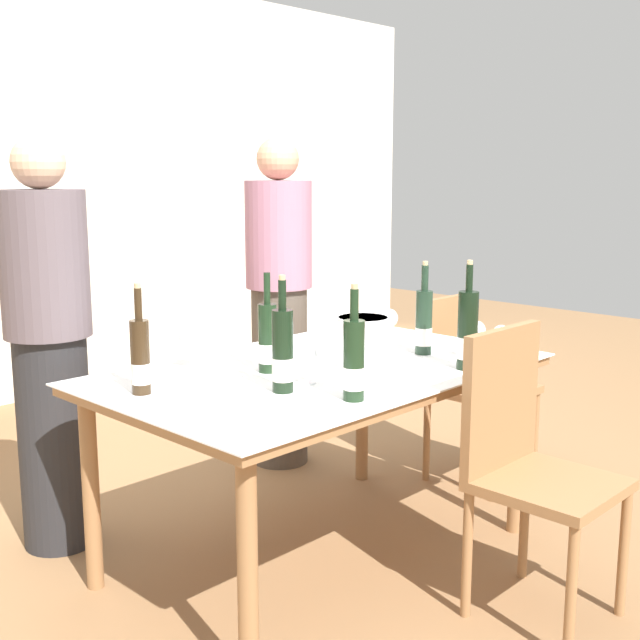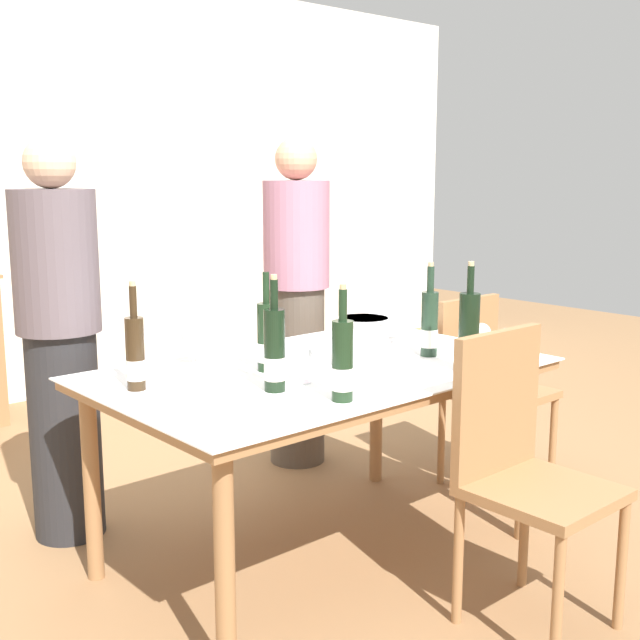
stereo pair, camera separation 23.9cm
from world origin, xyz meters
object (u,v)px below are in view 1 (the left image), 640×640
(ice_bucket, at_px, (363,340))
(wine_glass_2, at_px, (389,319))
(wine_bottle_1, at_px, (354,362))
(wine_glass_4, at_px, (501,336))
(wine_bottle_4, at_px, (268,339))
(wine_glass_3, at_px, (307,356))
(wine_bottle_2, at_px, (468,333))
(wine_glass_5, at_px, (476,331))
(wine_bottle_3, at_px, (424,323))
(wine_bottle_5, at_px, (140,358))
(person_host, at_px, (49,347))
(wine_glass_1, at_px, (366,315))
(dining_table, at_px, (320,386))
(chair_near_front, at_px, (526,453))
(chair_right_end, at_px, (468,373))
(wine_bottle_0, at_px, (283,353))
(person_guest_left, at_px, (279,304))
(wine_glass_0, at_px, (191,338))

(ice_bucket, bearing_deg, wine_glass_2, 28.13)
(wine_bottle_1, bearing_deg, wine_glass_4, -2.80)
(wine_bottle_4, relative_size, wine_glass_3, 2.66)
(wine_bottle_2, height_order, wine_glass_5, wine_bottle_2)
(wine_bottle_3, distance_m, wine_bottle_5, 1.16)
(person_host, bearing_deg, wine_glass_4, -46.15)
(wine_bottle_2, height_order, wine_glass_1, wine_bottle_2)
(wine_glass_3, bearing_deg, wine_glass_5, -16.04)
(wine_bottle_2, bearing_deg, ice_bucket, 127.91)
(wine_bottle_2, bearing_deg, wine_glass_1, 75.80)
(wine_glass_2, height_order, wine_glass_4, same)
(dining_table, relative_size, wine_glass_5, 10.96)
(wine_glass_5, bearing_deg, ice_bucket, 150.28)
(ice_bucket, height_order, wine_glass_2, ice_bucket)
(ice_bucket, xyz_separation_m, wine_bottle_2, (0.24, -0.30, 0.04))
(chair_near_front, height_order, chair_right_end, chair_near_front)
(wine_bottle_4, height_order, chair_near_front, wine_bottle_4)
(wine_bottle_1, distance_m, wine_glass_5, 0.77)
(wine_bottle_0, relative_size, wine_glass_4, 2.80)
(wine_glass_1, distance_m, wine_glass_2, 0.10)
(chair_near_front, relative_size, person_guest_left, 0.59)
(wine_bottle_1, height_order, wine_glass_1, wine_bottle_1)
(wine_bottle_2, relative_size, person_host, 0.25)
(wine_bottle_1, bearing_deg, person_guest_left, 55.83)
(wine_bottle_4, bearing_deg, wine_glass_2, 3.34)
(wine_bottle_0, xyz_separation_m, wine_glass_4, (0.90, -0.27, -0.04))
(wine_bottle_5, bearing_deg, wine_bottle_2, -29.37)
(wine_glass_3, distance_m, wine_glass_5, 0.75)
(wine_glass_3, xyz_separation_m, wine_glass_4, (0.76, -0.29, 0.00))
(wine_bottle_0, relative_size, wine_glass_0, 2.42)
(wine_bottle_0, bearing_deg, chair_near_front, -47.50)
(chair_near_front, bearing_deg, ice_bucket, 98.64)
(ice_bucket, height_order, wine_glass_3, ice_bucket)
(wine_bottle_5, height_order, wine_glass_2, wine_bottle_5)
(wine_bottle_5, xyz_separation_m, wine_glass_1, (1.18, 0.05, -0.02))
(wine_glass_3, xyz_separation_m, wine_glass_5, (0.72, -0.21, 0.01))
(chair_near_front, bearing_deg, wine_bottle_4, 115.62)
(wine_bottle_4, xyz_separation_m, wine_bottle_5, (-0.49, 0.08, -0.00))
(wine_glass_0, xyz_separation_m, wine_glass_4, (0.90, -0.76, -0.02))
(wine_bottle_2, relative_size, wine_glass_5, 2.69)
(wine_bottle_3, distance_m, person_guest_left, 1.03)
(wine_bottle_2, bearing_deg, chair_right_end, 32.69)
(wine_glass_5, relative_size, chair_near_front, 0.16)
(dining_table, relative_size, wine_bottle_1, 4.40)
(ice_bucket, relative_size, wine_glass_2, 1.41)
(ice_bucket, bearing_deg, wine_bottle_0, -174.54)
(chair_near_front, relative_size, chair_right_end, 1.09)
(wine_bottle_5, xyz_separation_m, wine_glass_2, (1.23, -0.04, -0.03))
(wine_bottle_1, distance_m, wine_glass_0, 0.73)
(wine_bottle_2, distance_m, person_guest_left, 1.32)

